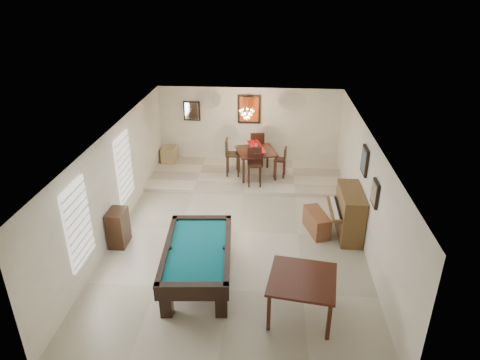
# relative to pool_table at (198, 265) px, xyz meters

# --- Properties ---
(ground_plane) EXTENTS (6.00, 9.00, 0.02)m
(ground_plane) POSITION_rel_pool_table_xyz_m (0.67, 2.02, -0.42)
(ground_plane) COLOR beige
(wall_back) EXTENTS (6.00, 0.04, 2.60)m
(wall_back) POSITION_rel_pool_table_xyz_m (0.67, 6.52, 0.89)
(wall_back) COLOR silver
(wall_back) RESTS_ON ground_plane
(wall_front) EXTENTS (6.00, 0.04, 2.60)m
(wall_front) POSITION_rel_pool_table_xyz_m (0.67, -2.48, 0.89)
(wall_front) COLOR silver
(wall_front) RESTS_ON ground_plane
(wall_left) EXTENTS (0.04, 9.00, 2.60)m
(wall_left) POSITION_rel_pool_table_xyz_m (-2.33, 2.02, 0.89)
(wall_left) COLOR silver
(wall_left) RESTS_ON ground_plane
(wall_right) EXTENTS (0.04, 9.00, 2.60)m
(wall_right) POSITION_rel_pool_table_xyz_m (3.67, 2.02, 0.89)
(wall_right) COLOR silver
(wall_right) RESTS_ON ground_plane
(ceiling) EXTENTS (6.00, 9.00, 0.04)m
(ceiling) POSITION_rel_pool_table_xyz_m (0.67, 2.02, 2.19)
(ceiling) COLOR white
(ceiling) RESTS_ON wall_back
(dining_step) EXTENTS (6.00, 2.50, 0.12)m
(dining_step) POSITION_rel_pool_table_xyz_m (0.67, 5.27, -0.35)
(dining_step) COLOR beige
(dining_step) RESTS_ON ground_plane
(window_left_front) EXTENTS (0.06, 1.00, 1.70)m
(window_left_front) POSITION_rel_pool_table_xyz_m (-2.30, -0.18, 0.99)
(window_left_front) COLOR white
(window_left_front) RESTS_ON wall_left
(window_left_rear) EXTENTS (0.06, 1.00, 1.70)m
(window_left_rear) POSITION_rel_pool_table_xyz_m (-2.30, 2.62, 0.99)
(window_left_rear) COLOR white
(window_left_rear) RESTS_ON wall_left
(pool_table) EXTENTS (1.53, 2.57, 0.82)m
(pool_table) POSITION_rel_pool_table_xyz_m (0.00, 0.00, 0.00)
(pool_table) COLOR black
(pool_table) RESTS_ON ground_plane
(square_table) EXTENTS (1.37, 1.37, 0.83)m
(square_table) POSITION_rel_pool_table_xyz_m (2.07, -0.80, 0.01)
(square_table) COLOR #33150C
(square_table) RESTS_ON ground_plane
(upright_piano) EXTENTS (0.80, 1.42, 1.18)m
(upright_piano) POSITION_rel_pool_table_xyz_m (3.25, 2.12, 0.18)
(upright_piano) COLOR brown
(upright_piano) RESTS_ON ground_plane
(piano_bench) EXTENTS (0.64, 1.04, 0.54)m
(piano_bench) POSITION_rel_pool_table_xyz_m (2.61, 2.16, -0.14)
(piano_bench) COLOR brown
(piano_bench) RESTS_ON ground_plane
(apothecary_chest) EXTENTS (0.40, 0.59, 0.89)m
(apothecary_chest) POSITION_rel_pool_table_xyz_m (-2.11, 1.26, 0.03)
(apothecary_chest) COLOR black
(apothecary_chest) RESTS_ON ground_plane
(dining_table) EXTENTS (1.41, 1.41, 0.95)m
(dining_table) POSITION_rel_pool_table_xyz_m (0.97, 5.23, 0.18)
(dining_table) COLOR black
(dining_table) RESTS_ON dining_step
(flower_vase) EXTENTS (0.17, 0.17, 0.24)m
(flower_vase) POSITION_rel_pool_table_xyz_m (0.97, 5.23, 0.78)
(flower_vase) COLOR #B20F13
(flower_vase) RESTS_ON dining_table
(dining_chair_south) EXTENTS (0.46, 0.46, 1.14)m
(dining_chair_south) POSITION_rel_pool_table_xyz_m (0.95, 4.50, 0.28)
(dining_chair_south) COLOR black
(dining_chair_south) RESTS_ON dining_step
(dining_chair_north) EXTENTS (0.50, 0.50, 1.20)m
(dining_chair_north) POSITION_rel_pool_table_xyz_m (0.95, 6.01, 0.31)
(dining_chair_north) COLOR black
(dining_chair_north) RESTS_ON dining_step
(dining_chair_west) EXTENTS (0.44, 0.44, 1.18)m
(dining_chair_west) POSITION_rel_pool_table_xyz_m (0.25, 5.20, 0.30)
(dining_chair_west) COLOR black
(dining_chair_west) RESTS_ON dining_step
(dining_chair_east) EXTENTS (0.40, 0.40, 0.96)m
(dining_chair_east) POSITION_rel_pool_table_xyz_m (1.71, 5.19, 0.19)
(dining_chair_east) COLOR black
(dining_chair_east) RESTS_ON dining_step
(corner_bench) EXTENTS (0.46, 0.57, 0.50)m
(corner_bench) POSITION_rel_pool_table_xyz_m (-2.02, 6.12, -0.04)
(corner_bench) COLOR tan
(corner_bench) RESTS_ON dining_step
(chandelier) EXTENTS (0.44, 0.44, 0.60)m
(chandelier) POSITION_rel_pool_table_xyz_m (0.67, 5.22, 1.79)
(chandelier) COLOR #FFE5B2
(chandelier) RESTS_ON ceiling
(back_painting) EXTENTS (0.75, 0.06, 0.95)m
(back_painting) POSITION_rel_pool_table_xyz_m (0.67, 6.48, 1.49)
(back_painting) COLOR #D84C14
(back_painting) RESTS_ON wall_back
(back_mirror) EXTENTS (0.55, 0.06, 0.65)m
(back_mirror) POSITION_rel_pool_table_xyz_m (-1.23, 6.48, 1.39)
(back_mirror) COLOR white
(back_mirror) RESTS_ON wall_back
(right_picture_upper) EXTENTS (0.06, 0.55, 0.65)m
(right_picture_upper) POSITION_rel_pool_table_xyz_m (3.63, 2.32, 1.49)
(right_picture_upper) COLOR slate
(right_picture_upper) RESTS_ON wall_right
(right_picture_lower) EXTENTS (0.06, 0.45, 0.55)m
(right_picture_lower) POSITION_rel_pool_table_xyz_m (3.63, 1.02, 1.29)
(right_picture_lower) COLOR gray
(right_picture_lower) RESTS_ON wall_right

